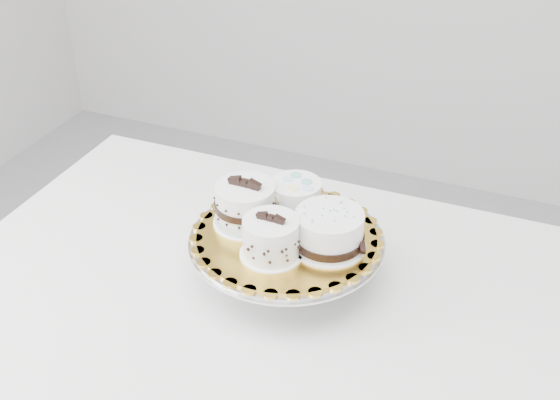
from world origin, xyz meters
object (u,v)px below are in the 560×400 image
at_px(cake_stand, 287,250).
at_px(cake_banded, 246,206).
at_px(cake_swirl, 271,239).
at_px(cake_ribbon, 330,231).
at_px(cake_board, 287,236).
at_px(cake_dots, 296,198).
at_px(table, 283,334).

distance_m(cake_stand, cake_banded, 0.10).
distance_m(cake_swirl, cake_ribbon, 0.10).
distance_m(cake_swirl, cake_banded, 0.10).
bearing_deg(cake_ribbon, cake_board, 155.17).
height_order(cake_stand, cake_banded, cake_banded).
bearing_deg(cake_dots, cake_banded, -161.73).
relative_size(cake_stand, cake_ribbon, 2.27).
height_order(cake_swirl, cake_dots, cake_swirl).
height_order(cake_stand, cake_swirl, cake_swirl).
height_order(cake_swirl, cake_banded, cake_banded).
relative_size(cake_banded, cake_ribbon, 0.78).
distance_m(cake_banded, cake_ribbon, 0.16).
bearing_deg(cake_dots, cake_swirl, -107.98).
relative_size(table, cake_stand, 3.65).
relative_size(cake_board, cake_swirl, 2.97).
relative_size(cake_board, cake_dots, 2.66).
xyz_separation_m(table, cake_banded, (-0.10, 0.06, 0.21)).
height_order(cake_board, cake_swirl, cake_swirl).
height_order(table, cake_stand, cake_stand).
relative_size(cake_swirl, cake_ribbon, 0.70).
xyz_separation_m(cake_swirl, cake_banded, (-0.08, 0.07, 0.00)).
distance_m(cake_board, cake_banded, 0.09).
bearing_deg(cake_dots, cake_stand, -102.92).
xyz_separation_m(cake_board, cake_dots, (-0.01, 0.06, 0.04)).
bearing_deg(cake_swirl, table, 6.89).
xyz_separation_m(table, cake_ribbon, (0.06, 0.06, 0.20)).
bearing_deg(cake_dots, table, -98.23).
distance_m(cake_board, cake_ribbon, 0.08).
bearing_deg(cake_stand, cake_swirl, -92.59).
height_order(table, cake_dots, cake_dots).
relative_size(table, cake_board, 3.99).
height_order(cake_banded, cake_ribbon, cake_banded).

